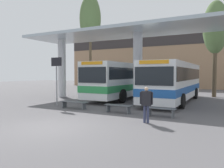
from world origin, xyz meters
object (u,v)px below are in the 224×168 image
object	(u,v)px
info_sign_platform	(56,72)
poplar_tree_behind_right	(215,28)
transit_bus_center_bay	(174,80)
waiting_bench_mid_platform	(118,107)
waiting_bench_near_pillar	(161,110)
waiting_bench_far_platform	(74,103)
pedestrian_waiting	(146,101)
transit_bus_left_bay	(128,79)
parked_car_street	(151,82)
poplar_tree_behind_left	(90,19)

from	to	relation	value
info_sign_platform	poplar_tree_behind_right	xyz separation A→B (m)	(9.47, 11.59, 4.19)
transit_bus_center_bay	waiting_bench_mid_platform	size ratio (longest dim) A/B	6.78
waiting_bench_near_pillar	waiting_bench_far_platform	size ratio (longest dim) A/B	0.77
waiting_bench_mid_platform	pedestrian_waiting	bearing A→B (deg)	-36.94
waiting_bench_near_pillar	waiting_bench_far_platform	distance (m)	5.69
waiting_bench_far_platform	info_sign_platform	distance (m)	2.81
waiting_bench_near_pillar	info_sign_platform	distance (m)	7.85
transit_bus_center_bay	waiting_bench_mid_platform	xyz separation A→B (m)	(-1.73, -6.71, -1.38)
transit_bus_left_bay	waiting_bench_near_pillar	distance (m)	9.62
transit_bus_center_bay	parked_car_street	xyz separation A→B (m)	(-6.03, 12.89, -0.63)
waiting_bench_near_pillar	poplar_tree_behind_left	size ratio (longest dim) A/B	0.13
transit_bus_center_bay	info_sign_platform	bearing A→B (deg)	42.91
transit_bus_left_bay	waiting_bench_near_pillar	xyz separation A→B (m)	(5.35, -7.86, -1.43)
waiting_bench_near_pillar	poplar_tree_behind_right	xyz separation A→B (m)	(1.91, 12.06, 6.25)
poplar_tree_behind_left	poplar_tree_behind_right	size ratio (longest dim) A/B	1.28
waiting_bench_far_platform	info_sign_platform	world-z (taller)	info_sign_platform
transit_bus_left_bay	pedestrian_waiting	distance (m)	10.89
waiting_bench_mid_platform	info_sign_platform	distance (m)	5.48
poplar_tree_behind_left	parked_car_street	world-z (taller)	poplar_tree_behind_left
info_sign_platform	waiting_bench_mid_platform	bearing A→B (deg)	-5.35
transit_bus_left_bay	transit_bus_center_bay	size ratio (longest dim) A/B	1.12
waiting_bench_mid_platform	waiting_bench_far_platform	size ratio (longest dim) A/B	0.82
pedestrian_waiting	waiting_bench_far_platform	bearing A→B (deg)	151.28
waiting_bench_near_pillar	poplar_tree_behind_right	distance (m)	13.71
waiting_bench_far_platform	pedestrian_waiting	size ratio (longest dim) A/B	1.21
pedestrian_waiting	parked_car_street	distance (m)	22.31
transit_bus_center_bay	poplar_tree_behind_right	size ratio (longest dim) A/B	1.20
transit_bus_left_bay	parked_car_street	bearing A→B (deg)	-82.02
transit_bus_left_bay	waiting_bench_far_platform	bearing A→B (deg)	88.40
transit_bus_center_bay	poplar_tree_behind_left	distance (m)	13.93
transit_bus_left_bay	info_sign_platform	world-z (taller)	info_sign_platform
waiting_bench_mid_platform	poplar_tree_behind_left	world-z (taller)	poplar_tree_behind_left
transit_bus_left_bay	poplar_tree_behind_right	bearing A→B (deg)	-149.04
parked_car_street	waiting_bench_far_platform	bearing A→B (deg)	-83.01
info_sign_platform	waiting_bench_far_platform	bearing A→B (deg)	-14.20
transit_bus_center_bay	poplar_tree_behind_left	world-z (taller)	poplar_tree_behind_left
transit_bus_left_bay	poplar_tree_behind_right	distance (m)	9.66
transit_bus_center_bay	pedestrian_waiting	world-z (taller)	transit_bus_center_bay
pedestrian_waiting	parked_car_street	size ratio (longest dim) A/B	0.35
waiting_bench_near_pillar	transit_bus_left_bay	bearing A→B (deg)	124.21
transit_bus_center_bay	pedestrian_waiting	size ratio (longest dim) A/B	6.73
transit_bus_left_bay	poplar_tree_behind_right	xyz separation A→B (m)	(7.25, 4.20, 4.82)
transit_bus_left_bay	poplar_tree_behind_left	bearing A→B (deg)	-26.41
waiting_bench_mid_platform	waiting_bench_near_pillar	bearing A→B (deg)	-0.00
waiting_bench_far_platform	poplar_tree_behind_right	world-z (taller)	poplar_tree_behind_right
waiting_bench_near_pillar	pedestrian_waiting	size ratio (longest dim) A/B	0.93
transit_bus_left_bay	poplar_tree_behind_right	world-z (taller)	poplar_tree_behind_right
transit_bus_center_bay	poplar_tree_behind_right	world-z (taller)	poplar_tree_behind_right
poplar_tree_behind_left	poplar_tree_behind_right	xyz separation A→B (m)	(13.77, 0.83, -2.26)
transit_bus_center_bay	waiting_bench_near_pillar	world-z (taller)	transit_bus_center_bay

